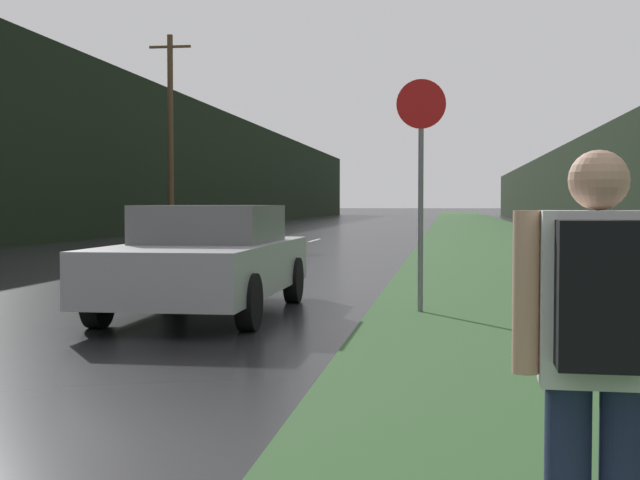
{
  "coord_description": "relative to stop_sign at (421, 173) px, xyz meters",
  "views": [
    {
      "loc": [
        5.24,
        0.33,
        1.45
      ],
      "look_at": [
        3.07,
        15.46,
        0.83
      ],
      "focal_mm": 50.0,
      "sensor_mm": 36.0,
      "label": 1
    }
  ],
  "objects": [
    {
      "name": "stop_sign",
      "position": [
        0.0,
        0.0,
        0.0
      ],
      "size": [
        0.65,
        0.07,
        3.1
      ],
      "color": "slate",
      "rests_on": "ground_plane"
    },
    {
      "name": "lane_stripe_c",
      "position": [
        -4.89,
        2.2,
        -1.87
      ],
      "size": [
        0.12,
        3.0,
        0.01
      ],
      "primitive_type": "cube",
      "color": "silver",
      "rests_on": "ground_plane"
    },
    {
      "name": "treeline_far_side",
      "position": [
        -15.08,
        37.8,
        1.88
      ],
      "size": [
        2.0,
        140.0,
        7.5
      ],
      "primitive_type": "cube",
      "color": "black",
      "rests_on": "ground_plane"
    },
    {
      "name": "lane_stripe_f",
      "position": [
        -4.89,
        23.2,
        -1.87
      ],
      "size": [
        0.12,
        3.0,
        0.01
      ],
      "primitive_type": "cube",
      "color": "silver",
      "rests_on": "ground_plane"
    },
    {
      "name": "lane_stripe_e",
      "position": [
        -4.89,
        16.2,
        -1.87
      ],
      "size": [
        0.12,
        3.0,
        0.01
      ],
      "primitive_type": "cube",
      "color": "silver",
      "rests_on": "ground_plane"
    },
    {
      "name": "lane_stripe_d",
      "position": [
        -4.89,
        9.2,
        -1.87
      ],
      "size": [
        0.12,
        3.0,
        0.01
      ],
      "primitive_type": "cube",
      "color": "silver",
      "rests_on": "ground_plane"
    },
    {
      "name": "utility_pole_far",
      "position": [
        -11.29,
        24.7,
        2.56
      ],
      "size": [
        1.8,
        0.24,
        8.59
      ],
      "color": "#4C3823",
      "rests_on": "ground_plane"
    },
    {
      "name": "grass_verge",
      "position": [
        2.3,
        27.8,
        -1.86
      ],
      "size": [
        6.0,
        240.0,
        0.02
      ],
      "primitive_type": "cube",
      "color": "#33562D",
      "rests_on": "ground_plane"
    },
    {
      "name": "car_passing_near",
      "position": [
        -2.79,
        -0.44,
        -1.14
      ],
      "size": [
        2.01,
        4.79,
        1.43
      ],
      "rotation": [
        0.0,
        0.0,
        3.14
      ],
      "color": "#9E9EA3",
      "rests_on": "ground_plane"
    },
    {
      "name": "hitchhiker_with_backpack",
      "position": [
        0.86,
        -8.78,
        -0.93
      ],
      "size": [
        0.57,
        0.41,
        1.64
      ],
      "rotation": [
        0.0,
        0.0,
        -0.03
      ],
      "color": "#1E2847",
      "rests_on": "ground_plane"
    },
    {
      "name": "treeline_near_side",
      "position": [
        8.3,
        37.8,
        0.65
      ],
      "size": [
        2.0,
        140.0,
        5.04
      ],
      "primitive_type": "cube",
      "color": "black",
      "rests_on": "ground_plane"
    }
  ]
}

